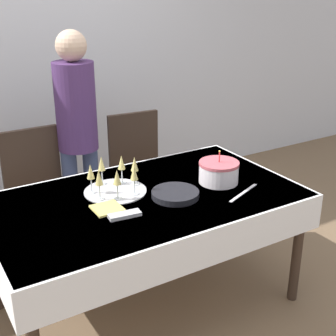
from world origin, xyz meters
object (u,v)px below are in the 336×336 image
(dining_chair_far_left, at_px, (39,193))
(dining_chair_far_right, at_px, (140,171))
(plate_stack_main, at_px, (175,194))
(person_standing, at_px, (77,124))
(champagne_tray, at_px, (115,179))
(birthday_cake, at_px, (219,172))

(dining_chair_far_left, distance_m, dining_chair_far_right, 0.78)
(plate_stack_main, distance_m, person_standing, 1.01)
(dining_chair_far_left, relative_size, champagne_tray, 2.62)
(plate_stack_main, bearing_deg, dining_chair_far_right, 74.50)
(champagne_tray, distance_m, plate_stack_main, 0.36)
(dining_chair_far_right, relative_size, person_standing, 0.60)
(dining_chair_far_left, height_order, dining_chair_far_right, same)
(champagne_tray, xyz_separation_m, plate_stack_main, (0.26, -0.24, -0.06))
(dining_chair_far_left, bearing_deg, dining_chair_far_right, -0.02)
(plate_stack_main, relative_size, person_standing, 0.17)
(person_standing, bearing_deg, plate_stack_main, -78.50)
(birthday_cake, height_order, person_standing, person_standing)
(dining_chair_far_left, bearing_deg, plate_stack_main, -60.27)
(champagne_tray, xyz_separation_m, person_standing, (0.06, 0.73, 0.13))
(dining_chair_far_right, relative_size, champagne_tray, 2.62)
(dining_chair_far_left, relative_size, birthday_cake, 3.92)
(birthday_cake, xyz_separation_m, person_standing, (-0.53, 0.93, 0.15))
(dining_chair_far_right, relative_size, birthday_cake, 3.92)
(dining_chair_far_left, bearing_deg, champagne_tray, -68.63)
(dining_chair_far_right, bearing_deg, plate_stack_main, -105.50)
(person_standing, bearing_deg, birthday_cake, -60.34)
(dining_chair_far_right, xyz_separation_m, birthday_cake, (0.08, -0.88, 0.28))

